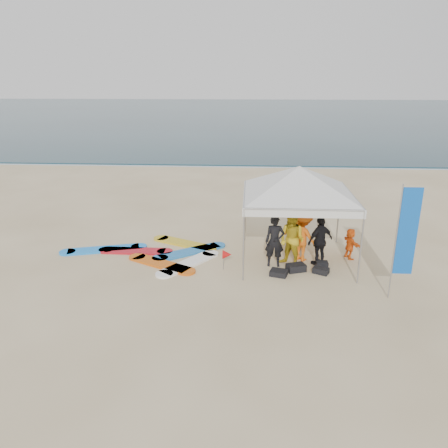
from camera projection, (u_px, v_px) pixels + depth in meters
name	position (u px, v px, depth m)	size (l,w,h in m)	color
ground	(223.00, 296.00, 11.89)	(120.00, 120.00, 0.00)	beige
ocean	(247.00, 114.00, 68.56)	(160.00, 84.00, 0.08)	#0C2633
shoreline_foam	(240.00, 166.00, 29.08)	(160.00, 1.20, 0.01)	silver
person_black_a	(275.00, 241.00, 13.56)	(0.60, 0.39, 1.65)	black
person_yellow	(292.00, 240.00, 13.51)	(0.86, 0.67, 1.78)	gold
person_orange_a	(303.00, 236.00, 14.01)	(1.04, 0.60, 1.61)	orange
person_black_b	(320.00, 241.00, 13.66)	(0.94, 0.39, 1.60)	black
person_orange_b	(296.00, 226.00, 15.01)	(0.79, 0.51, 1.61)	orange
person_seated	(350.00, 244.00, 14.22)	(0.95, 0.30, 1.03)	orange
canopy_tent	(300.00, 166.00, 13.31)	(4.68, 4.68, 3.53)	#A5A5A8
feather_flag	(406.00, 233.00, 11.22)	(0.54, 0.04, 3.16)	#A5A5A8
marker_pennant	(227.00, 255.00, 13.39)	(0.28, 0.28, 0.64)	#A5A5A8
gear_pile	(301.00, 269.00, 13.34)	(1.86, 1.04, 0.22)	black
surfboard_spread	(159.00, 253.00, 14.67)	(5.26, 3.42, 0.07)	white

